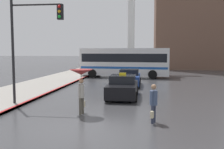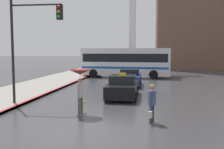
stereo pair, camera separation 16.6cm
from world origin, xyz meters
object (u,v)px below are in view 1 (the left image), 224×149
(taxi, at_px, (123,87))
(sedan_red, at_px, (129,78))
(pedestrian_with_umbrella, at_px, (81,78))
(traffic_light, at_px, (32,33))
(city_bus, at_px, (125,61))
(pedestrian_man, at_px, (153,101))

(taxi, distance_m, sedan_red, 5.83)
(pedestrian_with_umbrella, distance_m, traffic_light, 4.01)
(taxi, relative_size, city_bus, 0.40)
(sedan_red, xyz_separation_m, city_bus, (-1.00, 7.44, 1.17))
(traffic_light, bearing_deg, pedestrian_man, -22.14)
(city_bus, distance_m, traffic_light, 17.01)
(taxi, xyz_separation_m, pedestrian_with_umbrella, (-1.54, -4.69, 1.08))
(taxi, xyz_separation_m, pedestrian_man, (1.78, -5.81, 0.26))
(pedestrian_man, relative_size, traffic_light, 0.28)
(city_bus, distance_m, pedestrian_with_umbrella, 17.97)
(pedestrian_with_umbrella, bearing_deg, taxi, 0.84)
(taxi, bearing_deg, city_bus, -85.96)
(taxi, xyz_separation_m, city_bus, (-0.94, 13.26, 1.17))
(taxi, height_order, pedestrian_man, pedestrian_man)
(pedestrian_with_umbrella, xyz_separation_m, traffic_light, (-3.03, 1.47, 2.18))
(city_bus, relative_size, pedestrian_with_umbrella, 4.79)
(taxi, relative_size, sedan_red, 0.98)
(sedan_red, relative_size, pedestrian_man, 2.59)
(pedestrian_with_umbrella, bearing_deg, pedestrian_man, -89.43)
(sedan_red, height_order, city_bus, city_bus)
(sedan_red, height_order, pedestrian_with_umbrella, pedestrian_with_umbrella)
(city_bus, xyz_separation_m, pedestrian_with_umbrella, (-0.61, -17.96, -0.09))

